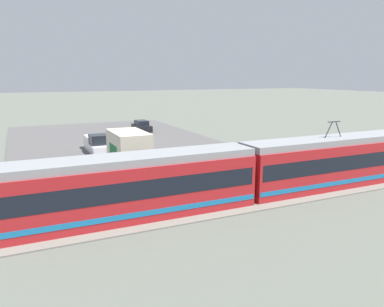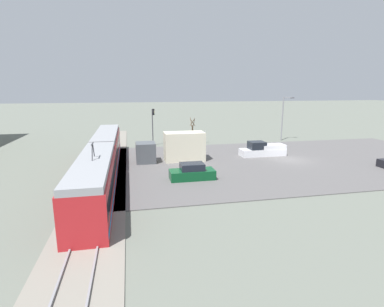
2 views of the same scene
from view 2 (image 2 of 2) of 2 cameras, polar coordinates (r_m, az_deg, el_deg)
name	(u,v)px [view 2 (image 2 of 2)]	position (r m, az deg, el deg)	size (l,w,h in m)	color
ground_plane	(290,160)	(38.77, 18.21, -1.26)	(320.00, 320.00, 0.00)	#60665B
road_surface	(290,160)	(38.77, 18.22, -1.21)	(23.59, 45.17, 0.08)	#565454
rail_bed	(105,170)	(33.74, -16.17, -3.03)	(60.81, 4.40, 0.22)	gray
light_rail_tram	(103,160)	(30.91, -16.67, -1.14)	(28.57, 2.71, 4.64)	#B21E23
box_truck	(175,148)	(36.11, -3.24, 1.09)	(2.54, 8.18, 3.45)	#4C5156
pickup_truck	(262,150)	(40.06, 13.11, 0.62)	(1.95, 5.90, 1.88)	silver
sedan_car_1	(192,172)	(28.99, 0.02, -3.64)	(1.89, 4.34, 1.57)	#0C4723
traffic_light_pole	(153,122)	(46.31, -7.46, 5.95)	(0.28, 0.47, 5.64)	#47474C
street_tree	(192,131)	(48.67, 0.09, 4.23)	(0.97, 0.80, 4.04)	brown
street_lamp_near_crossing	(284,115)	(52.72, 17.08, 6.97)	(0.36, 1.95, 7.30)	gray
no_parking_sign	(205,135)	(48.28, 2.48, 3.46)	(0.32, 0.08, 2.04)	gray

